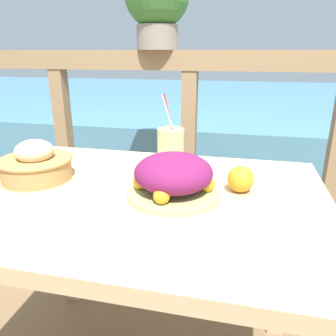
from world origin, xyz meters
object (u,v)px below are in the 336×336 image
Objects in this scene: salad_plate at (173,183)px; potted_plant at (157,0)px; drink_glass at (171,148)px; bread_basket at (36,164)px.

potted_plant is at bearing 106.97° from salad_plate.
salad_plate is 0.75× the size of potted_plant.
potted_plant reaches higher than salad_plate.
bread_basket is at bearing -152.46° from drink_glass.
salad_plate is 0.29m from drink_glass.
drink_glass reaches higher than bread_basket.
drink_glass is at bearing -71.37° from potted_plant.
potted_plant reaches higher than bread_basket.
bread_basket is at bearing -105.20° from potted_plant.
drink_glass reaches higher than salad_plate.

